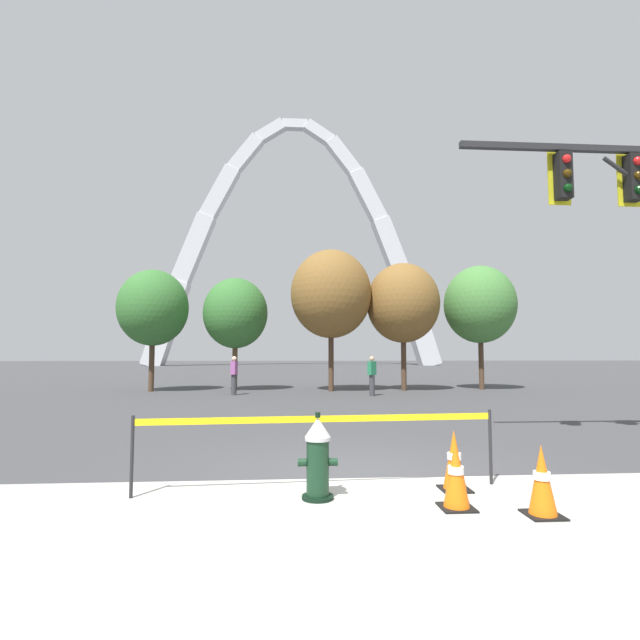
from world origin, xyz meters
TOP-DOWN VIEW (x-y plane):
  - ground_plane at (0.00, 0.00)m, footprint 240.00×240.00m
  - fire_hydrant at (-0.62, -0.98)m, footprint 0.46×0.48m
  - caution_tape_barrier at (-0.57, -0.66)m, footprint 4.44×0.33m
  - traffic_cone_by_hydrant at (1.64, -1.71)m, footprint 0.36×0.36m
  - traffic_cone_mid_sidewalk at (0.85, -1.42)m, footprint 0.36×0.36m
  - traffic_cone_curb_edge at (1.07, -0.74)m, footprint 0.36×0.36m
  - monument_arch at (0.00, 65.41)m, footprint 44.74×2.92m
  - tree_far_left at (-7.10, 15.47)m, footprint 3.16×3.16m
  - tree_left_mid at (-3.41, 15.81)m, footprint 2.99×2.99m
  - tree_center_left at (1.00, 15.01)m, footprint 3.70×3.70m
  - tree_center_right at (4.40, 15.20)m, footprint 3.39×3.39m
  - tree_right_mid at (8.26, 15.64)m, footprint 3.39×3.39m
  - pedestrian_walking_left at (-3.16, 13.27)m, footprint 0.28×0.38m
  - pedestrian_standing_center at (2.42, 12.50)m, footprint 0.39×0.38m

SIDE VIEW (x-z plane):
  - ground_plane at x=0.00m, z-range 0.00..0.00m
  - traffic_cone_by_hydrant at x=1.64m, z-range -0.01..0.72m
  - traffic_cone_mid_sidewalk at x=0.85m, z-range -0.01..0.72m
  - traffic_cone_curb_edge at x=1.07m, z-range -0.01..0.72m
  - fire_hydrant at x=-0.62m, z-range -0.03..0.96m
  - caution_tape_barrier at x=-0.57m, z-range 0.16..1.11m
  - pedestrian_walking_left at x=-3.16m, z-range 0.02..1.61m
  - pedestrian_standing_center at x=2.42m, z-range 0.02..1.61m
  - tree_left_mid at x=-3.41m, z-range 0.96..6.20m
  - tree_far_left at x=-7.10m, z-range 1.02..6.54m
  - tree_center_right at x=4.40m, z-range 1.09..7.02m
  - tree_right_mid at x=8.26m, z-range 1.09..7.03m
  - tree_center_left at x=1.00m, z-range 1.19..7.66m
  - monument_arch at x=0.00m, z-range -2.44..36.29m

